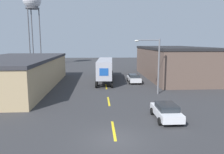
% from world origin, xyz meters
% --- Properties ---
extents(ground_plane, '(160.00, 160.00, 0.00)m').
position_xyz_m(ground_plane, '(0.00, 0.00, 0.00)').
color(ground_plane, '#333335').
extents(road_centerline, '(0.20, 20.26, 0.01)m').
position_xyz_m(road_centerline, '(0.00, 9.90, 0.00)').
color(road_centerline, yellow).
rests_on(road_centerline, ground_plane).
extents(warehouse_left, '(10.99, 23.67, 4.44)m').
position_xyz_m(warehouse_left, '(-13.18, 18.21, 2.22)').
color(warehouse_left, tan).
rests_on(warehouse_left, ground_plane).
extents(warehouse_right, '(10.02, 21.02, 5.77)m').
position_xyz_m(warehouse_right, '(12.70, 25.68, 2.89)').
color(warehouse_right, brown).
rests_on(warehouse_right, ground_plane).
extents(semi_truck, '(3.38, 13.99, 3.79)m').
position_xyz_m(semi_truck, '(0.05, 23.30, 2.28)').
color(semi_truck, black).
rests_on(semi_truck, ground_plane).
extents(parked_car_right_far, '(2.02, 4.17, 1.41)m').
position_xyz_m(parked_car_right_far, '(4.69, 21.06, 0.75)').
color(parked_car_right_far, silver).
rests_on(parked_car_right_far, ground_plane).
extents(parked_car_right_near, '(2.02, 4.17, 1.41)m').
position_xyz_m(parked_car_right_near, '(4.69, 3.73, 0.75)').
color(parked_car_right_near, silver).
rests_on(parked_car_right_near, ground_plane).
extents(water_tower, '(4.87, 4.87, 20.47)m').
position_xyz_m(water_tower, '(-19.09, 49.10, 17.65)').
color(water_tower, '#47474C').
rests_on(water_tower, ground_plane).
extents(street_lamp, '(3.27, 0.32, 7.02)m').
position_xyz_m(street_lamp, '(6.07, 13.15, 4.20)').
color(street_lamp, slate).
rests_on(street_lamp, ground_plane).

